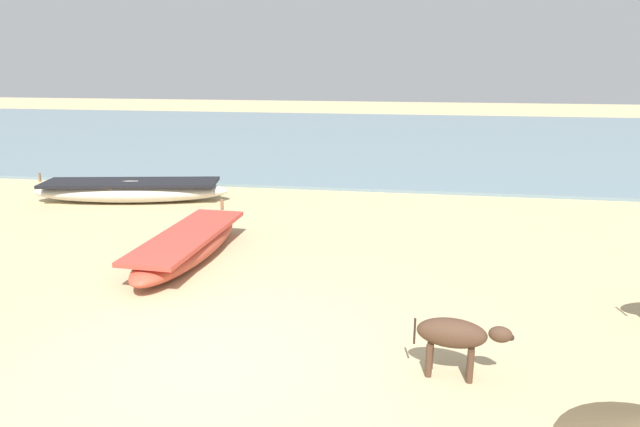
% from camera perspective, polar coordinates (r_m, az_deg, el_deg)
% --- Properties ---
extents(ground, '(80.00, 80.00, 0.00)m').
position_cam_1_polar(ground, '(6.22, -11.47, -15.18)').
color(ground, tan).
extents(sea_water, '(60.00, 20.00, 0.08)m').
position_cam_1_polar(sea_water, '(23.64, 4.29, 7.92)').
color(sea_water, slate).
rests_on(sea_water, ground).
extents(fishing_boat_2, '(1.04, 3.38, 0.64)m').
position_cam_1_polar(fishing_boat_2, '(9.25, -13.50, -3.21)').
color(fishing_boat_2, '#B74733').
rests_on(fishing_boat_2, ground).
extents(fishing_boat_3, '(4.57, 1.79, 0.69)m').
position_cam_1_polar(fishing_boat_3, '(13.42, -18.93, 2.28)').
color(fishing_boat_3, beige).
rests_on(fishing_boat_3, ground).
extents(calf_near_dark, '(0.98, 0.36, 0.64)m').
position_cam_1_polar(calf_near_dark, '(5.87, 13.80, -12.17)').
color(calf_near_dark, '#4C3323').
rests_on(calf_near_dark, ground).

